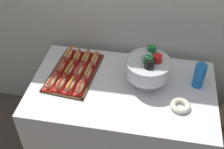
{
  "coord_description": "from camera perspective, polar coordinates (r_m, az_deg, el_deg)",
  "views": [
    {
      "loc": [
        0.19,
        -1.52,
        2.29
      ],
      "look_at": [
        -0.08,
        0.03,
        0.87
      ],
      "focal_mm": 46.73,
      "sensor_mm": 36.0,
      "label": 1
    }
  ],
  "objects": [
    {
      "name": "donut",
      "position": [
        2.04,
        13.23,
        -5.97
      ],
      "size": [
        0.14,
        0.14,
        0.04
      ],
      "color": "silver",
      "rests_on": "buffet_table"
    },
    {
      "name": "cup_stack",
      "position": [
        2.18,
        16.7,
        -0.2
      ],
      "size": [
        0.08,
        0.08,
        0.19
      ],
      "color": "blue",
      "rests_on": "buffet_table"
    },
    {
      "name": "ground_plane",
      "position": [
        2.75,
        1.63,
        -14.18
      ],
      "size": [
        10.0,
        10.0,
        0.0
      ],
      "primitive_type": "plane",
      "color": "#4C4238"
    },
    {
      "name": "punch_bowl",
      "position": [
        2.08,
        7.1,
        1.43
      ],
      "size": [
        0.33,
        0.33,
        0.27
      ],
      "color": "silver",
      "rests_on": "buffet_table"
    },
    {
      "name": "hot_dog_5",
      "position": [
        2.26,
        -8.39,
        1.06
      ],
      "size": [
        0.08,
        0.18,
        0.06
      ],
      "color": "#B21414",
      "rests_on": "serving_tray"
    },
    {
      "name": "hot_dog_11",
      "position": [
        2.34,
        -3.49,
        2.99
      ],
      "size": [
        0.06,
        0.18,
        0.06
      ],
      "color": "red",
      "rests_on": "serving_tray"
    },
    {
      "name": "buffet_table",
      "position": [
        2.42,
        1.82,
        -8.75
      ],
      "size": [
        1.36,
        0.81,
        0.78
      ],
      "color": "silver",
      "rests_on": "ground_plane"
    },
    {
      "name": "hot_dog_2",
      "position": [
        2.13,
        -8.15,
        -2.08
      ],
      "size": [
        0.08,
        0.17,
        0.06
      ],
      "color": "red",
      "rests_on": "serving_tray"
    },
    {
      "name": "hot_dog_6",
      "position": [
        2.24,
        -6.61,
        0.7
      ],
      "size": [
        0.09,
        0.16,
        0.06
      ],
      "color": "red",
      "rests_on": "serving_tray"
    },
    {
      "name": "hot_dog_8",
      "position": [
        2.4,
        -8.61,
        3.93
      ],
      "size": [
        0.08,
        0.17,
        0.06
      ],
      "color": "#B21414",
      "rests_on": "serving_tray"
    },
    {
      "name": "hot_dog_1",
      "position": [
        2.15,
        -10.0,
        -1.71
      ],
      "size": [
        0.08,
        0.16,
        0.06
      ],
      "color": "red",
      "rests_on": "serving_tray"
    },
    {
      "name": "hot_dog_3",
      "position": [
        2.1,
        -6.26,
        -2.41
      ],
      "size": [
        0.07,
        0.16,
        0.06
      ],
      "color": "red",
      "rests_on": "serving_tray"
    },
    {
      "name": "hot_dog_0",
      "position": [
        2.18,
        -11.8,
        -1.36
      ],
      "size": [
        0.08,
        0.19,
        0.06
      ],
      "color": "red",
      "rests_on": "serving_tray"
    },
    {
      "name": "serving_tray",
      "position": [
        2.27,
        -7.44,
        0.34
      ],
      "size": [
        0.38,
        0.55,
        0.01
      ],
      "color": "#472B19",
      "rests_on": "buffet_table"
    },
    {
      "name": "hot_dog_4",
      "position": [
        2.29,
        -10.13,
        1.4
      ],
      "size": [
        0.07,
        0.16,
        0.06
      ],
      "color": "red",
      "rests_on": "serving_tray"
    },
    {
      "name": "hot_dog_7",
      "position": [
        2.22,
        -4.8,
        0.41
      ],
      "size": [
        0.06,
        0.18,
        0.06
      ],
      "color": "red",
      "rests_on": "serving_tray"
    },
    {
      "name": "hot_dog_9",
      "position": [
        2.38,
        -6.93,
        3.56
      ],
      "size": [
        0.06,
        0.17,
        0.06
      ],
      "color": "#B21414",
      "rests_on": "serving_tray"
    },
    {
      "name": "hot_dog_10",
      "position": [
        2.36,
        -5.23,
        3.3
      ],
      "size": [
        0.07,
        0.18,
        0.06
      ],
      "color": "red",
      "rests_on": "serving_tray"
    }
  ]
}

